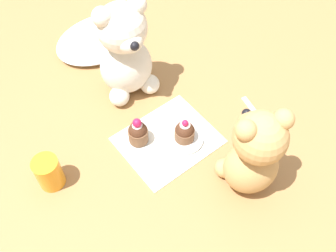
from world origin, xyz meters
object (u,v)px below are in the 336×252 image
cupcake_near_tan_bear (185,132)px  juice_glass (49,172)px  cupcake_near_cream_bear (138,132)px  teaspoon (259,117)px  saucer_plate (184,138)px  teddy_bear_tan (254,153)px  teddy_bear_cream (125,52)px

cupcake_near_tan_bear → juice_glass: juice_glass is taller
cupcake_near_tan_bear → cupcake_near_cream_bear: bearing=143.0°
teaspoon → saucer_plate: bearing=84.0°
teaspoon → teddy_bear_tan: bearing=136.8°
juice_glass → teaspoon: bearing=-17.9°
teaspoon → cupcake_near_tan_bear: bearing=84.0°
saucer_plate → juice_glass: size_ratio=1.13×
teddy_bear_cream → cupcake_near_tan_bear: teddy_bear_cream is taller
juice_glass → teddy_bear_cream: bearing=23.0°
teddy_bear_tan → juice_glass: teddy_bear_tan is taller
saucer_plate → juice_glass: (-0.28, 0.09, 0.03)m
cupcake_near_cream_bear → juice_glass: 0.20m
saucer_plate → teaspoon: size_ratio=0.64×
teddy_bear_cream → cupcake_near_tan_bear: bearing=-78.6°
cupcake_near_cream_bear → cupcake_near_tan_bear: size_ratio=1.18×
cupcake_near_cream_bear → teaspoon: 0.29m
teddy_bear_tan → teaspoon: bearing=-125.9°
juice_glass → teaspoon: (0.46, -0.15, -0.04)m
cupcake_near_cream_bear → saucer_plate: 0.11m
teddy_bear_cream → cupcake_near_tan_bear: 0.22m
teaspoon → cupcake_near_cream_bear: bearing=77.4°
teddy_bear_cream → cupcake_near_cream_bear: teddy_bear_cream is taller
teddy_bear_cream → teddy_bear_tan: teddy_bear_cream is taller
saucer_plate → teddy_bear_cream: bearing=91.7°
teddy_bear_cream → saucer_plate: teddy_bear_cream is taller
cupcake_near_cream_bear → saucer_plate: cupcake_near_cream_bear is taller
teddy_bear_cream → juice_glass: (-0.28, -0.12, -0.08)m
teddy_bear_tan → cupcake_near_tan_bear: bearing=-57.6°
teddy_bear_tan → juice_glass: bearing=-18.2°
cupcake_near_cream_bear → cupcake_near_tan_bear: cupcake_near_cream_bear is taller
teddy_bear_tan → cupcake_near_tan_bear: teddy_bear_tan is taller
teddy_bear_tan → cupcake_near_cream_bear: teddy_bear_tan is taller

